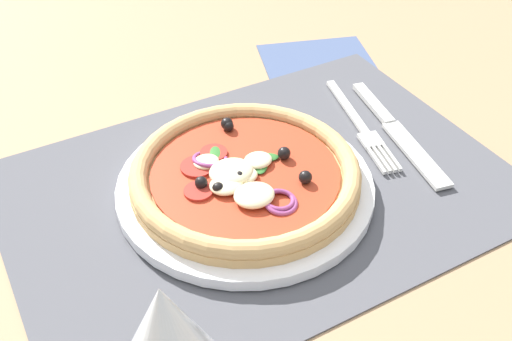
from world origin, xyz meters
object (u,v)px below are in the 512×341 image
object	(u,v)px
fork	(362,128)
napkin	(319,64)
knife	(398,132)
pizza	(244,173)
plate	(244,185)
wine_glass	(167,341)

from	to	relation	value
fork	napkin	bearing A→B (deg)	177.91
fork	knife	world-z (taller)	knife
napkin	pizza	bearing A→B (deg)	40.41
plate	knife	xyz separation A→B (cm)	(-19.28, 0.07, -0.34)
pizza	knife	size ratio (longest dim) A/B	1.12
pizza	fork	size ratio (longest dim) A/B	1.26
pizza	knife	world-z (taller)	pizza
pizza	napkin	size ratio (longest dim) A/B	1.57
knife	napkin	xyz separation A→B (cm)	(-1.26, -17.55, -0.47)
napkin	knife	bearing A→B (deg)	85.88
pizza	wine_glass	bearing A→B (deg)	51.50
wine_glass	napkin	bearing A→B (deg)	-134.31
fork	plate	bearing A→B (deg)	-67.60
knife	wine_glass	size ratio (longest dim) A/B	1.34
plate	fork	distance (cm)	16.58
plate	knife	world-z (taller)	plate
napkin	fork	bearing A→B (deg)	74.40
plate	wine_glass	size ratio (longest dim) A/B	1.69
fork	pizza	bearing A→B (deg)	-67.45
wine_glass	napkin	world-z (taller)	wine_glass
pizza	napkin	xyz separation A→B (cm)	(-20.60, -17.54, -2.51)
knife	pizza	bearing A→B (deg)	-79.29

